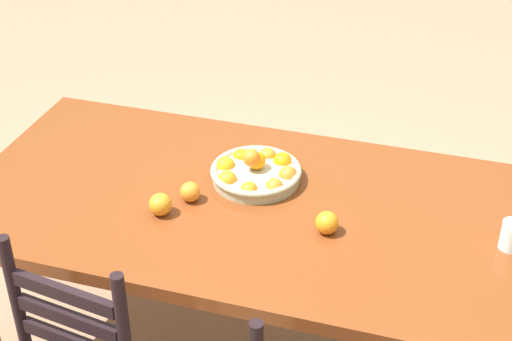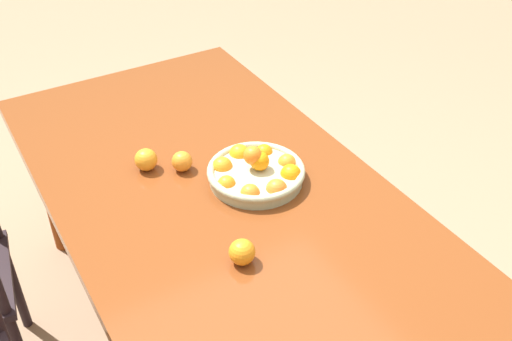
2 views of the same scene
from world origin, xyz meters
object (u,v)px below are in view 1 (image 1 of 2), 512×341
(fruit_bowl, at_px, (256,172))
(orange_loose_1, at_px, (160,204))
(orange_loose_0, at_px, (190,192))
(orange_loose_2, at_px, (327,223))
(drinking_glass, at_px, (512,235))
(dining_table, at_px, (248,222))

(fruit_bowl, relative_size, orange_loose_1, 4.20)
(orange_loose_0, distance_m, orange_loose_2, 0.47)
(fruit_bowl, xyz_separation_m, orange_loose_0, (0.17, 0.18, 0.00))
(orange_loose_0, relative_size, orange_loose_1, 0.91)
(orange_loose_0, distance_m, drinking_glass, 1.02)
(dining_table, height_order, orange_loose_2, orange_loose_2)
(drinking_glass, bearing_deg, orange_loose_1, 7.78)
(orange_loose_1, height_order, drinking_glass, drinking_glass)
(fruit_bowl, bearing_deg, orange_loose_0, 46.25)
(dining_table, bearing_deg, drinking_glass, 179.64)
(orange_loose_1, bearing_deg, drinking_glass, -172.22)
(orange_loose_0, xyz_separation_m, orange_loose_1, (0.06, 0.10, 0.00))
(dining_table, relative_size, orange_loose_2, 26.02)
(drinking_glass, bearing_deg, fruit_bowl, -8.85)
(dining_table, height_order, orange_loose_0, orange_loose_0)
(fruit_bowl, height_order, drinking_glass, fruit_bowl)
(orange_loose_1, distance_m, drinking_glass, 1.10)
(dining_table, relative_size, drinking_glass, 20.78)
(orange_loose_0, bearing_deg, dining_table, -163.47)
(fruit_bowl, distance_m, orange_loose_1, 0.37)
(fruit_bowl, height_order, orange_loose_1, fruit_bowl)
(dining_table, relative_size, orange_loose_0, 28.10)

